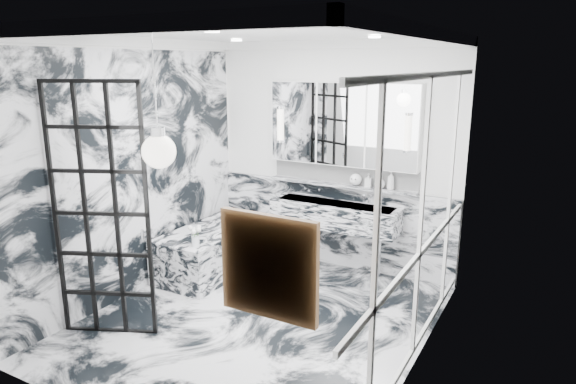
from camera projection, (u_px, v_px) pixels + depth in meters
The scene contains 25 objects.
floor at pixel (258, 320), 5.21m from camera, with size 3.60×3.60×0.00m, color silver.
ceiling at pixel (253, 32), 4.52m from camera, with size 3.60×3.60×0.00m, color white.
wall_back at pixel (333, 157), 6.39m from camera, with size 3.60×3.60×0.00m, color white.
wall_front at pixel (108, 243), 3.34m from camera, with size 3.60×3.60×0.00m, color white.
wall_left at pixel (133, 170), 5.62m from camera, with size 3.60×3.60×0.00m, color white.
wall_right at pixel (424, 209), 4.12m from camera, with size 3.60×3.60×0.00m, color white.
marble_clad_back at pixel (331, 224), 6.59m from camera, with size 3.18×0.05×1.05m, color silver.
marble_clad_left at pixel (134, 175), 5.62m from camera, with size 0.02×3.56×2.68m, color silver.
panel_molding at pixel (421, 221), 4.15m from camera, with size 0.03×3.40×2.30m, color white.
soap_bottle_a at pixel (391, 181), 6.00m from camera, with size 0.09×0.09×0.22m, color #8C5919.
soap_bottle_b at pixel (368, 180), 6.14m from camera, with size 0.07×0.07×0.16m, color #4C4C51.
soap_bottle_c at pixel (380, 182), 6.07m from camera, with size 0.13×0.13×0.16m, color silver.
face_pot at pixel (356, 179), 6.21m from camera, with size 0.14×0.14×0.14m, color white.
amber_bottle at pixel (380, 184), 6.07m from camera, with size 0.04×0.04×0.10m, color #8C5919.
flower_vase at pixel (196, 241), 5.71m from camera, with size 0.08×0.08×0.12m, color silver.
crittall_door at pixel (101, 214), 4.71m from camera, with size 0.88×0.04×2.39m, color black, non-canonical shape.
artwork at pixel (269, 267), 2.79m from camera, with size 0.50×0.05×0.50m, color #BD4613.
pendant_light at pixel (159, 152), 3.61m from camera, with size 0.24×0.24×0.24m, color white.
trough_sink at pixel (335, 215), 6.28m from camera, with size 1.60×0.45×0.30m, color silver.
ledge at pixel (341, 185), 6.34m from camera, with size 1.90×0.14×0.04m, color silver.
subway_tile at pixel (343, 174), 6.36m from camera, with size 1.90×0.03×0.23m, color white.
mirror_cabinet at pixel (343, 124), 6.16m from camera, with size 1.90×0.16×1.00m, color white.
sconce_left at pixel (280, 125), 6.47m from camera, with size 0.07×0.07×0.40m, color white.
sconce_right at pixel (408, 133), 5.70m from camera, with size 0.07×0.07×0.40m, color white.
bathtub at pixel (217, 248), 6.45m from camera, with size 0.75×1.65×0.55m, color silver.
Camera 1 is at (2.55, -3.99, 2.54)m, focal length 32.00 mm.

